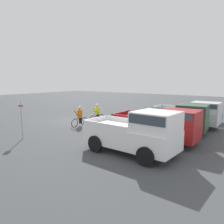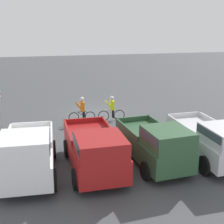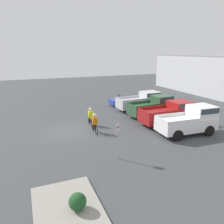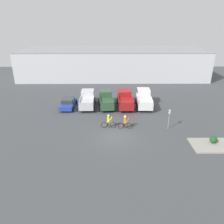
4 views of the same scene
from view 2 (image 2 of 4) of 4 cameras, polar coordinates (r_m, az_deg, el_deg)
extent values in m
plane|color=#424447|center=(23.15, -3.25, 0.00)|extent=(80.00, 80.00, 0.00)
cylinder|color=black|center=(18.33, 19.63, -4.40)|extent=(0.19, 0.61, 0.60)
cube|color=silver|center=(15.92, 16.97, -5.13)|extent=(2.17, 5.20, 0.93)
cube|color=silver|center=(17.05, 18.16, -1.70)|extent=(0.16, 3.09, 0.25)
cube|color=silver|center=(16.11, 12.29, -2.29)|extent=(0.16, 3.09, 0.25)
cube|color=silver|center=(17.81, 12.95, -0.54)|extent=(2.03, 0.14, 0.25)
cylinder|color=black|center=(14.34, 16.62, -9.36)|extent=(0.24, 0.88, 0.88)
cylinder|color=black|center=(17.84, 17.02, -4.25)|extent=(0.24, 0.88, 0.88)
cylinder|color=black|center=(16.90, 11.11, -4.98)|extent=(0.24, 0.88, 0.88)
cube|color=#2D5133|center=(14.87, 7.28, -6.11)|extent=(2.38, 4.99, 0.96)
cube|color=#2D5133|center=(13.35, 10.11, -4.80)|extent=(1.95, 2.09, 0.81)
cube|color=#333D47|center=(13.29, 10.15, -4.09)|extent=(1.99, 1.95, 0.36)
cube|color=#2D5133|center=(15.86, 8.86, -2.39)|extent=(0.36, 2.89, 0.25)
cube|color=#2D5133|center=(15.13, 2.63, -3.13)|extent=(0.36, 2.89, 0.25)
cube|color=#2D5133|center=(16.70, 3.85, -1.27)|extent=(1.92, 0.27, 0.25)
cylinder|color=black|center=(14.29, 13.37, -9.33)|extent=(0.30, 0.84, 0.82)
cylinder|color=black|center=(13.45, 6.25, -10.67)|extent=(0.30, 0.84, 0.82)
cylinder|color=black|center=(16.68, 8.00, -5.23)|extent=(0.30, 0.84, 0.82)
cylinder|color=black|center=(15.96, 1.76, -6.09)|extent=(0.30, 0.84, 0.82)
cube|color=maroon|center=(14.14, -3.44, -7.03)|extent=(2.19, 5.23, 1.00)
cube|color=maroon|center=(12.40, -2.15, -6.15)|extent=(1.96, 2.11, 0.72)
cube|color=#333D47|center=(12.34, -2.15, -5.47)|extent=(2.02, 1.95, 0.32)
cube|color=maroon|center=(15.05, -0.49, -2.96)|extent=(0.15, 3.11, 0.25)
cube|color=maroon|center=(14.74, -8.08, -3.56)|extent=(0.15, 3.11, 0.25)
cube|color=maroon|center=(16.28, -5.18, -1.53)|extent=(2.08, 0.12, 0.25)
cylinder|color=black|center=(13.15, 2.48, -11.12)|extent=(0.24, 0.87, 0.87)
cylinder|color=black|center=(12.77, -6.70, -12.11)|extent=(0.24, 0.87, 0.87)
cylinder|color=black|center=(15.97, -0.83, -5.97)|extent=(0.24, 0.87, 0.87)
cylinder|color=black|center=(15.66, -8.30, -6.62)|extent=(0.24, 0.87, 0.87)
cube|color=white|center=(14.06, -14.91, -7.71)|extent=(2.25, 5.03, 0.98)
cube|color=white|center=(12.32, -15.70, -6.35)|extent=(1.96, 2.06, 0.96)
cube|color=#333D47|center=(12.24, -15.77, -5.43)|extent=(2.02, 1.90, 0.42)
cube|color=white|center=(14.70, -11.01, -3.79)|extent=(0.21, 2.97, 0.25)
cube|color=white|center=(14.86, -18.62, -4.14)|extent=(0.21, 2.97, 0.25)
cube|color=white|center=(16.11, -14.50, -2.22)|extent=(2.05, 0.17, 0.25)
cylinder|color=black|center=(12.82, -10.57, -12.09)|extent=(0.26, 0.91, 0.90)
cylinder|color=black|center=(13.01, -19.82, -12.38)|extent=(0.26, 0.91, 0.90)
cylinder|color=black|center=(15.59, -10.65, -6.78)|extent=(0.26, 0.91, 0.90)
cylinder|color=black|center=(15.75, -18.16, -7.09)|extent=(0.26, 0.91, 0.90)
torus|color=black|center=(20.88, -6.99, -0.99)|extent=(0.70, 0.07, 0.70)
torus|color=black|center=(20.97, -4.04, -0.83)|extent=(0.70, 0.07, 0.70)
cylinder|color=black|center=(20.87, -5.52, -0.46)|extent=(0.56, 0.05, 0.37)
cylinder|color=black|center=(20.81, -5.54, 0.05)|extent=(0.60, 0.05, 0.04)
cylinder|color=black|center=(20.89, -5.01, -0.43)|extent=(0.04, 0.04, 0.34)
cylinder|color=black|center=(20.77, -6.65, 0.05)|extent=(0.04, 0.46, 0.02)
cylinder|color=black|center=(20.80, -5.20, -0.62)|extent=(0.12, 0.12, 0.52)
cylinder|color=black|center=(20.97, -5.25, -0.48)|extent=(0.12, 0.12, 0.52)
cube|color=orange|center=(20.72, -5.41, 0.98)|extent=(0.25, 0.37, 0.64)
cylinder|color=orange|center=(20.54, -5.97, 0.83)|extent=(0.54, 0.11, 0.70)
cylinder|color=orange|center=(20.87, -6.05, 1.07)|extent=(0.54, 0.11, 0.70)
sphere|color=tan|center=(20.61, -5.52, 2.19)|extent=(0.26, 0.26, 0.26)
sphere|color=silver|center=(20.59, -5.53, 2.36)|extent=(0.28, 0.28, 0.28)
torus|color=black|center=(20.93, -1.56, -0.74)|extent=(0.76, 0.07, 0.75)
torus|color=black|center=(21.13, 1.32, -0.58)|extent=(0.76, 0.07, 0.75)
cylinder|color=silver|center=(20.97, -0.11, -0.18)|extent=(0.56, 0.05, 0.40)
cylinder|color=silver|center=(20.91, -0.11, 0.38)|extent=(0.59, 0.05, 0.04)
cylinder|color=silver|center=(21.01, 0.39, -0.15)|extent=(0.04, 0.04, 0.37)
cylinder|color=silver|center=(20.84, -1.20, 0.39)|extent=(0.04, 0.46, 0.02)
cylinder|color=black|center=(20.92, 0.23, -0.35)|extent=(0.12, 0.12, 0.56)
cylinder|color=black|center=(21.09, 0.13, -0.21)|extent=(0.12, 0.12, 0.56)
cube|color=yellow|center=(20.84, 0.03, 1.26)|extent=(0.25, 0.37, 0.61)
cylinder|color=yellow|center=(20.64, -0.46, 1.11)|extent=(0.53, 0.11, 0.66)
cylinder|color=yellow|center=(20.96, -0.64, 1.35)|extent=(0.53, 0.11, 0.66)
sphere|color=tan|center=(20.72, -0.04, 2.41)|extent=(0.25, 0.25, 0.25)
sphere|color=silver|center=(20.71, -0.04, 2.57)|extent=(0.27, 0.27, 0.27)
cylinder|color=#9E9EA3|center=(20.77, -19.68, 0.73)|extent=(0.06, 0.06, 2.51)
camera|label=1|loc=(12.63, -65.98, -5.67)|focal=35.00mm
camera|label=3|loc=(28.90, -43.95, 12.40)|focal=35.00mm
camera|label=4|loc=(43.64, -7.93, 23.27)|focal=35.00mm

